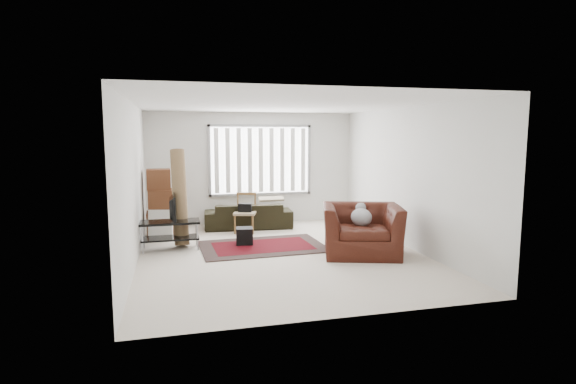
# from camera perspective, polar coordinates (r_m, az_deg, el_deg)

# --- Properties ---
(room) EXTENTS (6.00, 6.02, 2.71)m
(room) POSITION_cam_1_polar(r_m,az_deg,el_deg) (8.51, -1.54, 4.56)
(room) COLOR beige
(room) RESTS_ON ground
(persian_rug) EXTENTS (2.43, 1.68, 0.02)m
(persian_rug) POSITION_cam_1_polar(r_m,az_deg,el_deg) (8.79, -3.24, -6.91)
(persian_rug) COLOR black
(persian_rug) RESTS_ON ground
(tv_stand) EXTENTS (1.10, 0.49, 0.55)m
(tv_stand) POSITION_cam_1_polar(r_m,az_deg,el_deg) (8.79, -14.73, -4.56)
(tv_stand) COLOR black
(tv_stand) RESTS_ON ground
(tv) EXTENTS (0.12, 0.89, 0.51)m
(tv) POSITION_cam_1_polar(r_m,az_deg,el_deg) (8.72, -14.82, -1.93)
(tv) COLOR black
(tv) RESTS_ON tv_stand
(subwoofer) EXTENTS (0.36, 0.36, 0.32)m
(subwoofer) POSITION_cam_1_polar(r_m,az_deg,el_deg) (8.94, -5.56, -5.56)
(subwoofer) COLOR black
(subwoofer) RESTS_ON persian_rug
(moving_boxes) EXTENTS (0.61, 0.56, 1.44)m
(moving_boxes) POSITION_cam_1_polar(r_m,az_deg,el_deg) (9.91, -15.88, -1.66)
(moving_boxes) COLOR brown
(moving_boxes) RESTS_ON ground
(white_flatpack) EXTENTS (0.52, 0.27, 0.63)m
(white_flatpack) POSITION_cam_1_polar(r_m,az_deg,el_deg) (9.64, -15.87, -4.05)
(white_flatpack) COLOR silver
(white_flatpack) RESTS_ON ground
(rolled_rug) EXTENTS (0.34, 0.73, 1.90)m
(rolled_rug) POSITION_cam_1_polar(r_m,az_deg,el_deg) (9.05, -13.59, -0.64)
(rolled_rug) COLOR brown
(rolled_rug) RESTS_ON ground
(sofa) EXTENTS (2.07, 1.02, 0.77)m
(sofa) POSITION_cam_1_polar(r_m,az_deg,el_deg) (10.52, -5.06, -2.48)
(sofa) COLOR black
(sofa) RESTS_ON ground
(side_chair) EXTENTS (0.59, 0.59, 0.87)m
(side_chair) POSITION_cam_1_polar(r_m,az_deg,el_deg) (10.05, -5.45, -2.39)
(side_chair) COLOR #948161
(side_chair) RESTS_ON ground
(armchair) EXTENTS (1.69, 1.57, 1.03)m
(armchair) POSITION_cam_1_polar(r_m,az_deg,el_deg) (8.27, 9.32, -4.30)
(armchair) COLOR #3A140C
(armchair) RESTS_ON ground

